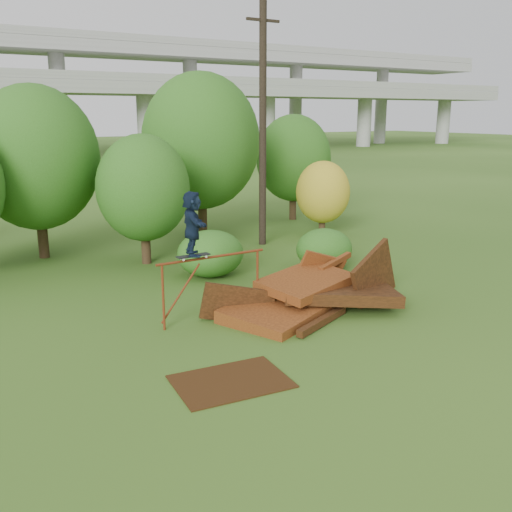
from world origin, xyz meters
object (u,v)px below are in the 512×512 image
skater (192,223)px  flat_plate (231,381)px  scrap_pile (311,295)px  utility_pole (263,126)px

skater → flat_plate: size_ratio=0.72×
flat_plate → scrap_pile: bearing=34.4°
scrap_pile → flat_plate: 4.74m
utility_pole → skater: bearing=-132.4°
scrap_pile → utility_pole: 9.02m
scrap_pile → utility_pole: size_ratio=0.64×
scrap_pile → flat_plate: size_ratio=2.70×
skater → utility_pole: bearing=-26.7°
flat_plate → skater: bearing=76.8°
flat_plate → utility_pole: 13.02m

